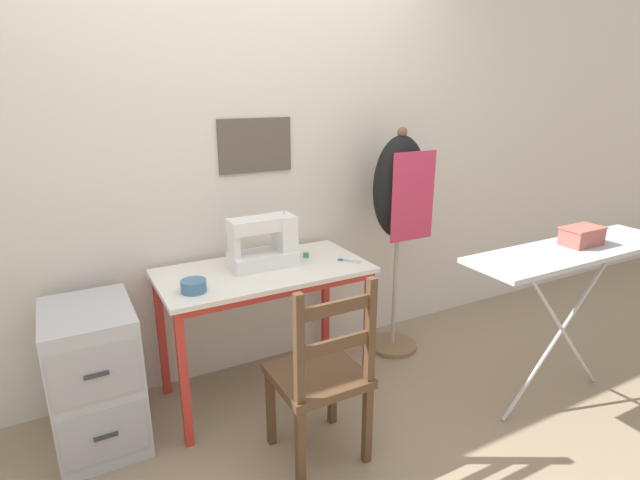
% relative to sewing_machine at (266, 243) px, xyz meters
% --- Properties ---
extents(ground_plane, '(14.00, 14.00, 0.00)m').
position_rel_sewing_machine_xyz_m(ground_plane, '(-0.03, -0.33, -0.87)').
color(ground_plane, gray).
extents(wall_back, '(10.00, 0.07, 2.55)m').
position_rel_sewing_machine_xyz_m(wall_back, '(-0.03, 0.31, 0.41)').
color(wall_back, silver).
rests_on(wall_back, ground_plane).
extents(sewing_table, '(1.11, 0.58, 0.74)m').
position_rel_sewing_machine_xyz_m(sewing_table, '(-0.03, -0.05, -0.22)').
color(sewing_table, silver).
rests_on(sewing_table, ground_plane).
extents(sewing_machine, '(0.37, 0.19, 0.30)m').
position_rel_sewing_machine_xyz_m(sewing_machine, '(0.00, 0.00, 0.00)').
color(sewing_machine, white).
rests_on(sewing_machine, sewing_table).
extents(fabric_bowl, '(0.12, 0.12, 0.06)m').
position_rel_sewing_machine_xyz_m(fabric_bowl, '(-0.44, -0.17, -0.10)').
color(fabric_bowl, teal).
rests_on(fabric_bowl, sewing_table).
extents(scissors, '(0.11, 0.12, 0.01)m').
position_rel_sewing_machine_xyz_m(scissors, '(0.41, -0.14, -0.13)').
color(scissors, silver).
rests_on(scissors, sewing_table).
extents(thread_spool_near_machine, '(0.03, 0.03, 0.04)m').
position_rel_sewing_machine_xyz_m(thread_spool_near_machine, '(0.20, 0.07, -0.11)').
color(thread_spool_near_machine, '#2875C1').
rests_on(thread_spool_near_machine, sewing_table).
extents(thread_spool_mid_table, '(0.04, 0.04, 0.04)m').
position_rel_sewing_machine_xyz_m(thread_spool_mid_table, '(0.25, 0.01, -0.11)').
color(thread_spool_mid_table, green).
rests_on(thread_spool_mid_table, sewing_table).
extents(wooden_chair, '(0.40, 0.38, 0.91)m').
position_rel_sewing_machine_xyz_m(wooden_chair, '(-0.02, -0.66, -0.44)').
color(wooden_chair, '#513823').
rests_on(wooden_chair, ground_plane).
extents(filing_cabinet, '(0.39, 0.52, 0.70)m').
position_rel_sewing_machine_xyz_m(filing_cabinet, '(-0.91, -0.04, -0.52)').
color(filing_cabinet, '#B7B7BC').
rests_on(filing_cabinet, ground_plane).
extents(dress_form, '(0.35, 0.32, 1.44)m').
position_rel_sewing_machine_xyz_m(dress_form, '(0.89, 0.01, 0.16)').
color(dress_form, '#846647').
rests_on(dress_form, ground_plane).
extents(ironing_board, '(1.26, 0.34, 0.90)m').
position_rel_sewing_machine_xyz_m(ironing_board, '(1.31, -0.89, -0.03)').
color(ironing_board, '#ADB2B7').
rests_on(ironing_board, ground_plane).
extents(storage_box, '(0.22, 0.13, 0.09)m').
position_rel_sewing_machine_xyz_m(storage_box, '(1.39, -0.87, 0.07)').
color(storage_box, '#AD564C').
rests_on(storage_box, ironing_board).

